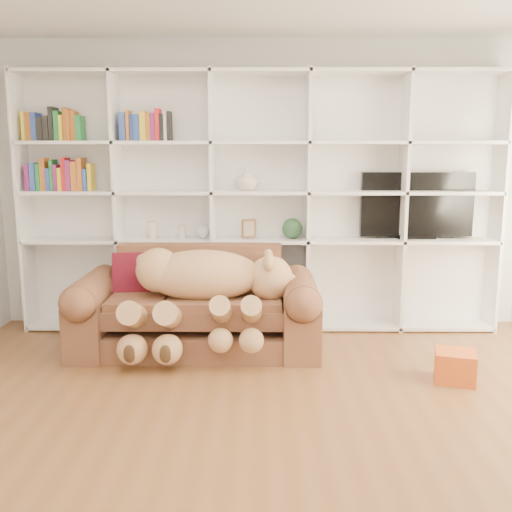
{
  "coord_description": "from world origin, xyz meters",
  "views": [
    {
      "loc": [
        0.0,
        -2.99,
        1.68
      ],
      "look_at": [
        -0.03,
        1.63,
        0.82
      ],
      "focal_mm": 40.0,
      "sensor_mm": 36.0,
      "label": 1
    }
  ],
  "objects_px": {
    "sofa": "(197,312)",
    "gift_box": "(455,366)",
    "teddy_bear": "(203,287)",
    "tv": "(417,206)"
  },
  "relations": [
    {
      "from": "teddy_bear",
      "to": "sofa",
      "type": "bearing_deg",
      "value": 111.14
    },
    {
      "from": "sofa",
      "to": "tv",
      "type": "bearing_deg",
      "value": 17.93
    },
    {
      "from": "sofa",
      "to": "teddy_bear",
      "type": "relative_size",
      "value": 1.43
    },
    {
      "from": "tv",
      "to": "teddy_bear",
      "type": "bearing_deg",
      "value": -156.95
    },
    {
      "from": "sofa",
      "to": "teddy_bear",
      "type": "distance_m",
      "value": 0.32
    },
    {
      "from": "sofa",
      "to": "gift_box",
      "type": "height_order",
      "value": "sofa"
    },
    {
      "from": "sofa",
      "to": "tv",
      "type": "height_order",
      "value": "tv"
    },
    {
      "from": "teddy_bear",
      "to": "gift_box",
      "type": "xyz_separation_m",
      "value": [
        1.9,
        -0.53,
        -0.47
      ]
    },
    {
      "from": "teddy_bear",
      "to": "gift_box",
      "type": "height_order",
      "value": "teddy_bear"
    },
    {
      "from": "sofa",
      "to": "tv",
      "type": "distance_m",
      "value": 2.27
    }
  ]
}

